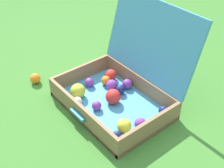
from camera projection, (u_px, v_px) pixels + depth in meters
The scene contains 3 objects.
ground_plane at pixel (112, 100), 1.72m from camera, with size 16.00×16.00×0.00m, color #3D7A2D.
open_suitcase at pixel (121, 85), 1.64m from camera, with size 0.60×0.57×0.53m.
stray_ball_on_grass at pixel (35, 78), 1.83m from camera, with size 0.06×0.06×0.06m, color orange.
Camera 1 is at (1.03, -0.83, 1.10)m, focal length 48.49 mm.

